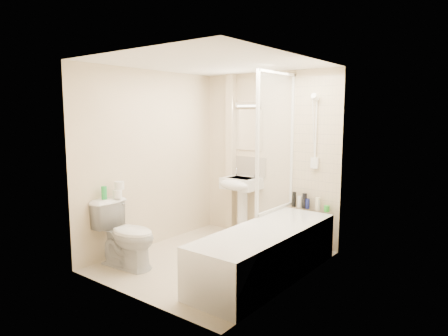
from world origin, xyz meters
The scene contains 26 objects.
floor centered at (0.00, 0.00, 0.00)m, with size 2.50×2.50×0.00m, color beige.
wall_back centered at (0.00, 1.25, 1.20)m, with size 2.20×0.02×2.40m, color beige.
wall_left centered at (-1.10, 0.00, 1.20)m, with size 0.02×2.50×2.40m, color beige.
wall_right centered at (1.10, 0.00, 1.20)m, with size 0.02×2.50×2.40m, color beige.
ceiling centered at (0.00, 0.00, 2.40)m, with size 2.20×2.50×0.02m, color white.
tile_back centered at (0.75, 1.24, 1.42)m, with size 0.70×0.01×1.75m, color beige.
tile_right centered at (1.09, 0.01, 1.42)m, with size 0.01×2.10×1.75m, color beige.
pipe_boxing centered at (-0.62, 1.19, 1.20)m, with size 0.12×0.12×2.40m, color beige.
splashback centered at (-0.32, 1.24, 1.03)m, with size 0.60×0.01×0.30m, color beige.
mirror centered at (-0.32, 1.24, 1.58)m, with size 0.46×0.01×0.60m, color white.
strip_light centered at (-0.32, 1.22, 1.95)m, with size 0.42×0.07×0.07m, color silver.
bathtub centered at (0.75, 0.01, 0.29)m, with size 0.70×2.10×0.55m.
shower_screen centered at (0.40, 0.80, 1.45)m, with size 0.04×0.92×1.80m.
shower_fixture centered at (0.75, 1.19, 1.55)m, with size 0.10×0.16×0.99m.
pedestal_sink centered at (-0.32, 1.01, 0.71)m, with size 0.52×0.48×1.01m.
bottle_black_a centered at (0.49, 1.16, 0.65)m, with size 0.05×0.05×0.20m, color black.
bottle_white_a centered at (0.57, 1.16, 0.63)m, with size 0.06×0.06×0.16m, color silver.
bottle_black_b centered at (0.64, 1.16, 0.65)m, with size 0.06×0.06×0.20m, color black.
bottle_blue centered at (0.69, 1.16, 0.62)m, with size 0.06×0.06×0.13m, color navy.
bottle_cream centered at (0.83, 1.16, 0.63)m, with size 0.06×0.06×0.17m, color beige.
bottle_white_b centered at (0.84, 1.16, 0.62)m, with size 0.06×0.06×0.14m, color silver.
bottle_green centered at (0.96, 1.16, 0.59)m, with size 0.07×0.07×0.08m, color green.
toilet centered at (-0.72, -0.76, 0.40)m, with size 0.82×0.51×0.80m, color white.
toilet_roll_lower centered at (-0.95, -0.69, 0.85)m, with size 0.11×0.11×0.10m, color white.
toilet_roll_upper centered at (-0.96, -0.65, 0.95)m, with size 0.12×0.12×0.10m, color white.
green_bottle centered at (-1.01, -0.84, 0.87)m, with size 0.07×0.07×0.16m, color green.
Camera 1 is at (3.00, -3.68, 1.82)m, focal length 32.00 mm.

